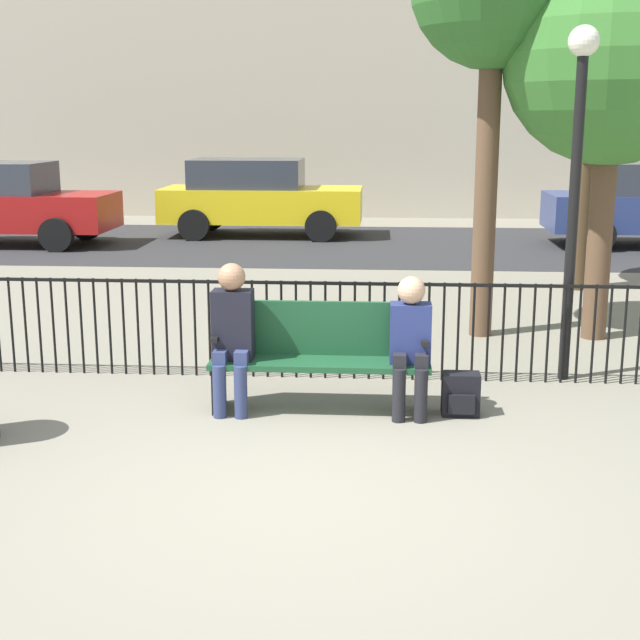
# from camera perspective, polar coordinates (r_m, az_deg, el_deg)

# --- Properties ---
(ground_plane) EXTENTS (80.00, 80.00, 0.00)m
(ground_plane) POSITION_cam_1_polar(r_m,az_deg,el_deg) (6.13, -1.10, -10.75)
(ground_plane) COLOR gray
(park_bench) EXTENTS (1.86, 0.45, 0.92)m
(park_bench) POSITION_cam_1_polar(r_m,az_deg,el_deg) (7.60, 0.04, -2.09)
(park_bench) COLOR #194728
(park_bench) RESTS_ON ground
(seated_person_0) EXTENTS (0.34, 0.39, 1.28)m
(seated_person_0) POSITION_cam_1_polar(r_m,az_deg,el_deg) (7.51, -5.64, -0.57)
(seated_person_0) COLOR navy
(seated_person_0) RESTS_ON ground
(seated_person_1) EXTENTS (0.34, 0.39, 1.18)m
(seated_person_1) POSITION_cam_1_polar(r_m,az_deg,el_deg) (7.42, 5.81, -1.12)
(seated_person_1) COLOR black
(seated_person_1) RESTS_ON ground
(backpack) EXTENTS (0.32, 0.24, 0.36)m
(backpack) POSITION_cam_1_polar(r_m,az_deg,el_deg) (7.61, 8.99, -4.73)
(backpack) COLOR black
(backpack) RESTS_ON ground
(fence_railing) EXTENTS (9.01, 0.03, 0.95)m
(fence_railing) POSITION_cam_1_polar(r_m,az_deg,el_deg) (8.48, 0.36, -0.09)
(fence_railing) COLOR black
(fence_railing) RESTS_ON ground
(tree_0) EXTENTS (2.33, 2.33, 4.87)m
(tree_0) POSITION_cam_1_polar(r_m,az_deg,el_deg) (13.50, 17.02, 17.35)
(tree_0) COLOR #4C3823
(tree_0) RESTS_ON ground
(tree_2) EXTENTS (2.36, 2.36, 4.30)m
(tree_2) POSITION_cam_1_polar(r_m,az_deg,el_deg) (10.39, 18.21, 15.71)
(tree_2) COLOR brown
(tree_2) RESTS_ON ground
(lamp_post) EXTENTS (0.28, 0.28, 3.26)m
(lamp_post) POSITION_cam_1_polar(r_m,az_deg,el_deg) (8.57, 16.14, 10.56)
(lamp_post) COLOR black
(lamp_post) RESTS_ON ground
(street_surface) EXTENTS (24.00, 6.00, 0.01)m
(street_surface) POSITION_cam_1_polar(r_m,az_deg,el_deg) (17.78, 2.34, 4.85)
(street_surface) COLOR #2B2B2D
(street_surface) RESTS_ON ground
(parked_car_0) EXTENTS (4.20, 1.94, 1.62)m
(parked_car_0) POSITION_cam_1_polar(r_m,az_deg,el_deg) (18.73, -19.73, 7.11)
(parked_car_0) COLOR maroon
(parked_car_0) RESTS_ON ground
(parked_car_2) EXTENTS (4.20, 1.94, 1.62)m
(parked_car_2) POSITION_cam_1_polar(r_m,az_deg,el_deg) (19.08, -3.99, 7.91)
(parked_car_2) COLOR yellow
(parked_car_2) RESTS_ON ground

